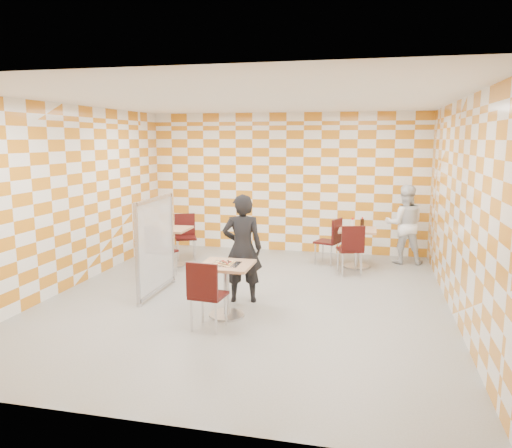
{
  "coord_description": "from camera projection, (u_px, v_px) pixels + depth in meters",
  "views": [
    {
      "loc": [
        1.82,
        -7.18,
        2.45
      ],
      "look_at": [
        0.1,
        0.2,
        1.15
      ],
      "focal_mm": 35.0,
      "sensor_mm": 36.0,
      "label": 1
    }
  ],
  "objects": [
    {
      "name": "chair_second_front",
      "position": [
        351.0,
        246.0,
        8.98
      ],
      "size": [
        0.53,
        0.54,
        0.92
      ],
      "color": "#380C0B",
      "rests_on": "ground"
    },
    {
      "name": "partition",
      "position": [
        156.0,
        245.0,
        7.86
      ],
      "size": [
        0.08,
        1.38,
        1.55
      ],
      "color": "white",
      "rests_on": "ground"
    },
    {
      "name": "man_white",
      "position": [
        404.0,
        224.0,
        9.84
      ],
      "size": [
        0.8,
        0.64,
        1.56
      ],
      "primitive_type": "imported",
      "rotation": [
        0.0,
        0.0,
        3.21
      ],
      "color": "white",
      "rests_on": "ground"
    },
    {
      "name": "chair_second_side",
      "position": [
        332.0,
        238.0,
        9.71
      ],
      "size": [
        0.55,
        0.54,
        0.92
      ],
      "color": "#380C0B",
      "rests_on": "ground"
    },
    {
      "name": "room_shell",
      "position": [
        255.0,
        199.0,
        7.99
      ],
      "size": [
        7.0,
        7.0,
        7.0
      ],
      "color": "gray",
      "rests_on": "ground"
    },
    {
      "name": "chair_main_front",
      "position": [
        206.0,
        290.0,
        6.35
      ],
      "size": [
        0.46,
        0.47,
        0.92
      ],
      "color": "#380C0B",
      "rests_on": "ground"
    },
    {
      "name": "pizza_on_foil",
      "position": [
        226.0,
        263.0,
        6.84
      ],
      "size": [
        0.4,
        0.4,
        0.04
      ],
      "color": "silver",
      "rests_on": "main_table"
    },
    {
      "name": "man_dark",
      "position": [
        242.0,
        248.0,
        7.49
      ],
      "size": [
        0.67,
        0.51,
        1.64
      ],
      "primitive_type": "imported",
      "rotation": [
        0.0,
        0.0,
        3.36
      ],
      "color": "black",
      "rests_on": "ground"
    },
    {
      "name": "second_table",
      "position": [
        357.0,
        241.0,
        9.55
      ],
      "size": [
        0.7,
        0.7,
        0.75
      ],
      "color": "tan",
      "rests_on": "ground"
    },
    {
      "name": "chair_empty_far",
      "position": [
        185.0,
        233.0,
        10.25
      ],
      "size": [
        0.56,
        0.57,
        0.92
      ],
      "color": "#380C0B",
      "rests_on": "ground"
    },
    {
      "name": "main_table",
      "position": [
        226.0,
        281.0,
        6.9
      ],
      "size": [
        0.7,
        0.7,
        0.75
      ],
      "color": "tan",
      "rests_on": "ground"
    },
    {
      "name": "sport_bottle",
      "position": [
        352.0,
        223.0,
        9.6
      ],
      "size": [
        0.06,
        0.06,
        0.2
      ],
      "color": "white",
      "rests_on": "second_table"
    },
    {
      "name": "empty_table",
      "position": [
        171.0,
        240.0,
        9.64
      ],
      "size": [
        0.7,
        0.7,
        0.75
      ],
      "color": "tan",
      "rests_on": "ground"
    },
    {
      "name": "chair_empty_near",
      "position": [
        158.0,
        247.0,
        8.88
      ],
      "size": [
        0.56,
        0.56,
        0.92
      ],
      "color": "#380C0B",
      "rests_on": "ground"
    },
    {
      "name": "soda_bottle",
      "position": [
        362.0,
        224.0,
        9.47
      ],
      "size": [
        0.07,
        0.07,
        0.23
      ],
      "color": "black",
      "rests_on": "second_table"
    }
  ]
}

